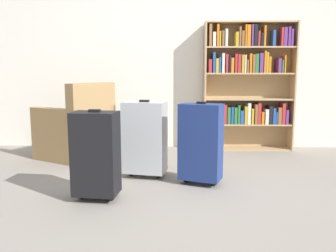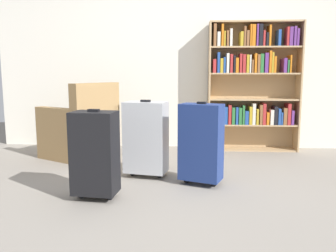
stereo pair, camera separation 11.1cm
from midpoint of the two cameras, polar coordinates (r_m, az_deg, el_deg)
ground_plane at (r=2.84m, az=-0.81°, el=-12.22°), size 8.63×8.63×0.00m
back_wall at (r=4.83m, az=0.20°, el=12.07°), size 4.93×0.10×2.60m
bookshelf at (r=4.71m, az=12.15°, el=7.08°), size 1.17×0.26×1.66m
armchair at (r=4.34m, az=-15.31°, el=-0.88°), size 0.95×0.95×0.90m
mug at (r=4.32m, az=-7.23°, el=-4.33°), size 0.12×0.08×0.10m
suitcase_silver at (r=3.40m, az=-4.76°, el=-1.87°), size 0.44×0.32×0.76m
suitcase_navy_blue at (r=3.17m, az=4.36°, el=-2.63°), size 0.42×0.33×0.76m
suitcase_black at (r=2.84m, az=-12.80°, el=-4.41°), size 0.37×0.28×0.73m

